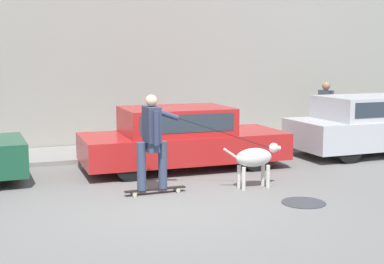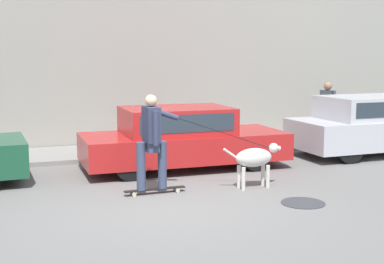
# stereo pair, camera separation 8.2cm
# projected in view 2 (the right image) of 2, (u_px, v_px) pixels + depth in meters

# --- Properties ---
(ground_plane) EXTENTS (36.00, 36.00, 0.00)m
(ground_plane) POSITION_uv_depth(u_px,v_px,m) (169.00, 205.00, 8.48)
(ground_plane) COLOR slate
(back_wall) EXTENTS (32.00, 0.30, 5.91)m
(back_wall) POSITION_uv_depth(u_px,v_px,m) (99.00, 31.00, 13.49)
(back_wall) COLOR #9E998E
(back_wall) RESTS_ON ground_plane
(sidewalk_curb) EXTENTS (30.00, 1.93, 0.10)m
(sidewalk_curb) POSITION_uv_depth(u_px,v_px,m) (111.00, 152.00, 12.84)
(sidewalk_curb) COLOR gray
(sidewalk_curb) RESTS_ON ground_plane
(parked_car_1) EXTENTS (4.25, 1.78, 1.29)m
(parked_car_1) POSITION_uv_depth(u_px,v_px,m) (182.00, 139.00, 11.16)
(parked_car_1) COLOR black
(parked_car_1) RESTS_ON ground_plane
(parked_car_2) EXTENTS (3.97, 1.77, 1.40)m
(parked_car_2) POSITION_uv_depth(u_px,v_px,m) (372.00, 126.00, 12.76)
(parked_car_2) COLOR black
(parked_car_2) RESTS_ON ground_plane
(dog) EXTENTS (1.12, 0.34, 0.79)m
(dog) POSITION_uv_depth(u_px,v_px,m) (255.00, 159.00, 9.51)
(dog) COLOR beige
(dog) RESTS_ON ground_plane
(skateboarder) EXTENTS (2.71, 0.63, 1.71)m
(skateboarder) POSITION_uv_depth(u_px,v_px,m) (152.00, 138.00, 9.03)
(skateboarder) COLOR beige
(skateboarder) RESTS_ON ground_plane
(pedestrian_with_bag) EXTENTS (0.28, 0.61, 1.54)m
(pedestrian_with_bag) POSITION_uv_depth(u_px,v_px,m) (328.00, 107.00, 14.47)
(pedestrian_with_bag) COLOR #28282D
(pedestrian_with_bag) RESTS_ON sidewalk_curb
(manhole_cover) EXTENTS (0.71, 0.71, 0.01)m
(manhole_cover) POSITION_uv_depth(u_px,v_px,m) (303.00, 203.00, 8.58)
(manhole_cover) COLOR #38383D
(manhole_cover) RESTS_ON ground_plane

